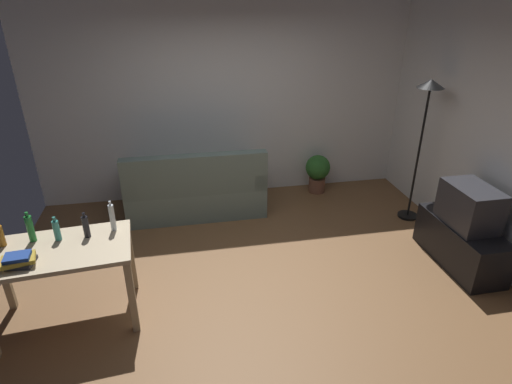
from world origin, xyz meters
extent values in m
cube|color=brown|center=(0.00, 0.00, -0.01)|extent=(5.20, 4.40, 0.02)
cube|color=white|center=(0.00, 2.20, 1.35)|extent=(5.20, 0.10, 2.70)
cube|color=silver|center=(2.60, 0.00, 1.35)|extent=(0.10, 4.40, 2.70)
cube|color=slate|center=(-0.51, 1.65, 0.20)|extent=(1.81, 0.84, 0.40)
cube|color=slate|center=(-0.51, 1.31, 0.66)|extent=(1.81, 0.16, 0.52)
cube|color=slate|center=(0.31, 1.65, 0.51)|extent=(0.16, 0.84, 0.22)
cube|color=slate|center=(-1.33, 1.65, 0.51)|extent=(0.16, 0.84, 0.22)
cube|color=black|center=(2.25, -0.15, 0.24)|extent=(0.44, 1.10, 0.48)
cube|color=#2D2D33|center=(2.25, -0.15, 0.70)|extent=(0.40, 0.60, 0.44)
cube|color=black|center=(2.46, -0.15, 0.70)|extent=(0.01, 0.52, 0.36)
cylinder|color=black|center=(2.25, 0.91, 0.01)|extent=(0.26, 0.26, 0.03)
cylinder|color=black|center=(2.25, 0.91, 0.87)|extent=(0.03, 0.03, 1.68)
cone|color=black|center=(2.25, 0.91, 1.76)|extent=(0.32, 0.32, 0.10)
cube|color=#C6B28E|center=(-1.77, -0.29, 0.74)|extent=(1.26, 0.80, 0.04)
cube|color=tan|center=(-1.18, -0.55, 0.36)|extent=(0.07, 0.07, 0.72)
cube|color=tan|center=(-2.35, -0.03, 0.36)|extent=(0.07, 0.07, 0.72)
cube|color=tan|center=(-1.24, 0.07, 0.36)|extent=(0.07, 0.07, 0.72)
cylinder|color=brown|center=(1.30, 1.90, 0.11)|extent=(0.24, 0.24, 0.22)
sphere|color=#2D6B28|center=(1.30, 1.90, 0.39)|extent=(0.36, 0.36, 0.36)
cylinder|color=#9E6019|center=(-2.23, -0.16, 0.85)|extent=(0.06, 0.06, 0.19)
cylinder|color=#1E722D|center=(-1.99, -0.13, 0.88)|extent=(0.06, 0.06, 0.24)
cylinder|color=#1E722D|center=(-1.99, -0.13, 1.02)|extent=(0.03, 0.03, 0.04)
cylinder|color=teal|center=(-1.78, -0.15, 0.85)|extent=(0.06, 0.06, 0.19)
cylinder|color=teal|center=(-1.78, -0.15, 0.97)|extent=(0.03, 0.03, 0.04)
cylinder|color=black|center=(-1.54, -0.14, 0.86)|extent=(0.06, 0.06, 0.20)
cylinder|color=black|center=(-1.54, -0.14, 0.98)|extent=(0.03, 0.03, 0.04)
cylinder|color=silver|center=(-1.32, -0.07, 0.89)|extent=(0.05, 0.05, 0.25)
cylinder|color=silver|center=(-1.32, -0.07, 1.03)|extent=(0.02, 0.02, 0.04)
cube|color=#333338|center=(-1.99, -0.48, 0.78)|extent=(0.21, 0.19, 0.03)
cube|color=#B7932D|center=(-2.00, -0.49, 0.81)|extent=(0.28, 0.22, 0.04)
cube|color=navy|center=(-2.00, -0.50, 0.84)|extent=(0.20, 0.16, 0.03)
camera|label=1|loc=(-0.67, -3.53, 2.71)|focal=29.33mm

